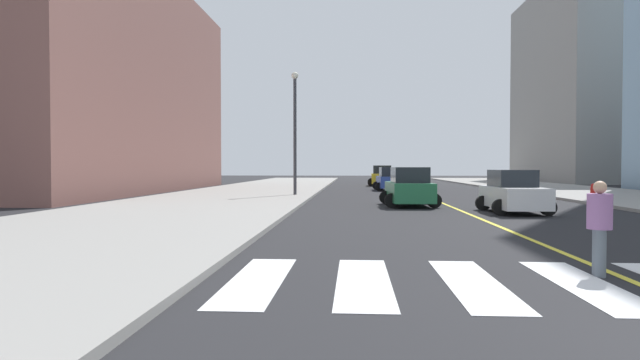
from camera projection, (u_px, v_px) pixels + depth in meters
The scene contains 11 objects.
sidewalk_kerb_west at pixel (195, 206), 25.41m from camera, with size 10.00×120.00×0.15m, color gray.
lane_divider_paint at pixel (410, 190), 44.60m from camera, with size 0.16×80.00×0.01m, color yellow.
parking_garage_concrete at pixel (610, 85), 67.62m from camera, with size 18.00×24.00×24.64m, color gray.
low_rise_brick_west at pixel (67, 84), 41.17m from camera, with size 16.00×32.00×16.57m, color brown.
car_green_nearest at pixel (409, 188), 26.07m from camera, with size 2.77×4.33×1.90m.
car_white_second at pixel (513, 193), 22.27m from camera, with size 2.59×4.07×1.79m.
car_blue_third at pixel (390, 180), 43.19m from camera, with size 2.75×4.29×1.88m.
car_yellow_fourth at pixel (382, 176), 53.49m from camera, with size 2.93×4.62×2.04m.
pedestrian_crossing at pixel (600, 224), 9.38m from camera, with size 0.42×0.42×1.68m.
fire_hydrant at pixel (593, 192), 28.25m from camera, with size 0.26×0.26×0.89m.
street_lamp at pixel (295, 123), 33.85m from camera, with size 0.44×0.44×7.76m.
Camera 1 is at (-4.66, -4.95, 1.93)m, focal length 30.03 mm.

